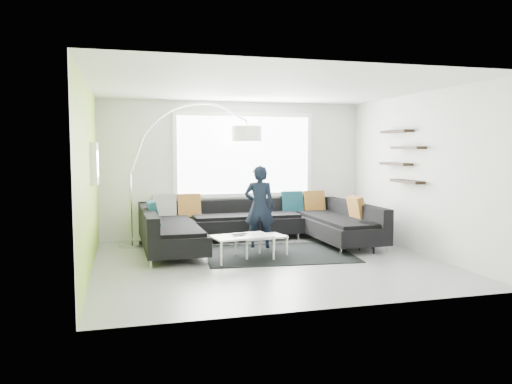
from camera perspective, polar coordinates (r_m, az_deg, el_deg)
ground at (r=8.21m, az=1.41°, el=-7.93°), size 5.50×5.50×0.00m
room_shell at (r=8.21m, az=1.28°, el=4.81°), size 5.54×5.04×2.82m
sectional_sofa at (r=9.37m, az=0.11°, el=-3.83°), size 4.25×2.68×0.91m
rug at (r=8.78m, az=2.52°, el=-7.04°), size 2.68×2.06×0.01m
coffee_table at (r=8.42m, az=-0.50°, el=-6.17°), size 1.38×0.97×0.41m
arc_lamp at (r=9.57m, az=-14.18°, el=1.95°), size 2.62×1.17×2.71m
side_table at (r=9.20m, az=13.27°, el=-5.01°), size 0.48×0.48×0.52m
person at (r=9.17m, az=0.40°, el=-1.73°), size 0.76×0.68×1.52m
laptop at (r=8.20m, az=-1.75°, el=-4.93°), size 0.42×0.39×0.02m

